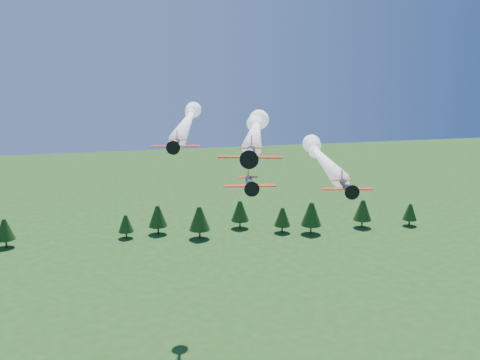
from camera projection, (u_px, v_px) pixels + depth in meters
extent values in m
cylinder|color=black|center=(250.00, 153.00, 64.50)|extent=(2.61, 5.74, 1.05)
cone|color=black|center=(249.00, 158.00, 61.28)|extent=(1.27, 1.20, 1.05)
cone|color=black|center=(249.00, 159.00, 60.67)|extent=(0.58, 0.58, 0.46)
cylinder|color=black|center=(249.00, 160.00, 60.49)|extent=(2.13, 0.66, 2.21)
cube|color=red|center=(250.00, 157.00, 64.17)|extent=(7.86, 3.55, 0.13)
cube|color=red|center=(251.00, 148.00, 68.12)|extent=(3.17, 1.72, 0.07)
cube|color=red|center=(252.00, 141.00, 68.04)|extent=(0.37, 0.98, 1.52)
ellipsoid|color=#92C0E1|center=(250.00, 151.00, 63.49)|extent=(1.08, 1.42, 0.66)
sphere|color=white|center=(257.00, 125.00, 92.88)|extent=(2.30, 2.30, 2.30)
sphere|color=white|center=(257.00, 122.00, 96.32)|extent=(3.00, 3.00, 3.00)
sphere|color=white|center=(258.00, 120.00, 99.77)|extent=(3.70, 3.70, 3.70)
cylinder|color=black|center=(175.00, 144.00, 75.35)|extent=(1.87, 5.08, 0.92)
cone|color=black|center=(174.00, 147.00, 72.51)|extent=(1.07, 1.00, 0.92)
cone|color=black|center=(173.00, 148.00, 71.97)|extent=(0.48, 0.49, 0.41)
cylinder|color=black|center=(173.00, 148.00, 71.82)|extent=(1.91, 0.41, 1.94)
cube|color=red|center=(175.00, 146.00, 75.05)|extent=(6.96, 2.55, 0.11)
cube|color=red|center=(177.00, 140.00, 78.54)|extent=(2.78, 1.29, 0.06)
cube|color=red|center=(177.00, 135.00, 78.47)|extent=(0.25, 0.88, 1.34)
ellipsoid|color=#92C0E1|center=(175.00, 142.00, 74.46)|extent=(0.87, 1.22, 0.58)
sphere|color=white|center=(191.00, 114.00, 116.25)|extent=(2.30, 2.30, 2.30)
sphere|color=white|center=(193.00, 112.00, 121.53)|extent=(3.00, 3.00, 3.00)
sphere|color=white|center=(194.00, 109.00, 126.80)|extent=(3.70, 3.70, 3.70)
cylinder|color=black|center=(346.00, 186.00, 75.11)|extent=(2.09, 5.34, 0.97)
cone|color=black|center=(351.00, 191.00, 72.12)|extent=(1.14, 1.07, 0.97)
cone|color=black|center=(352.00, 192.00, 71.55)|extent=(0.51, 0.52, 0.43)
cylinder|color=black|center=(352.00, 193.00, 71.39)|extent=(2.00, 0.48, 2.04)
cube|color=red|center=(347.00, 189.00, 74.79)|extent=(7.31, 2.85, 0.12)
cube|color=red|center=(342.00, 180.00, 78.46)|extent=(2.93, 1.42, 0.07)
cube|color=red|center=(342.00, 175.00, 78.39)|extent=(0.29, 0.92, 1.41)
ellipsoid|color=#92C0E1|center=(348.00, 185.00, 74.17)|extent=(0.94, 1.29, 0.61)
sphere|color=white|center=(315.00, 151.00, 104.18)|extent=(2.30, 2.30, 2.30)
sphere|color=white|center=(312.00, 148.00, 107.76)|extent=(3.00, 3.00, 3.00)
sphere|color=white|center=(310.00, 145.00, 111.34)|extent=(3.70, 3.70, 3.70)
cylinder|color=black|center=(250.00, 183.00, 84.40)|extent=(2.16, 6.14, 1.12)
cone|color=black|center=(251.00, 188.00, 80.97)|extent=(1.28, 1.19, 1.12)
cone|color=black|center=(252.00, 189.00, 80.31)|extent=(0.57, 0.58, 0.49)
cylinder|color=black|center=(252.00, 189.00, 80.13)|extent=(2.32, 0.46, 2.35)
cube|color=red|center=(250.00, 186.00, 84.04)|extent=(8.41, 2.94, 0.13)
cube|color=red|center=(248.00, 177.00, 88.25)|extent=(3.36, 1.51, 0.08)
cube|color=red|center=(248.00, 172.00, 88.16)|extent=(0.29, 1.06, 1.62)
ellipsoid|color=#92C0E1|center=(250.00, 181.00, 83.32)|extent=(1.03, 1.46, 0.70)
cylinder|color=#382314|center=(200.00, 234.00, 187.67)|extent=(0.60, 0.60, 3.23)
cone|color=black|center=(199.00, 218.00, 186.40)|extent=(7.37, 7.37, 8.29)
cylinder|color=#382314|center=(311.00, 229.00, 192.84)|extent=(0.60, 0.60, 3.24)
cone|color=black|center=(311.00, 214.00, 191.56)|extent=(7.41, 7.41, 8.34)
cylinder|color=#382314|center=(6.00, 243.00, 178.78)|extent=(0.60, 0.60, 2.76)
cone|color=black|center=(5.00, 229.00, 177.69)|extent=(6.31, 6.31, 7.10)
cylinder|color=#382314|center=(362.00, 224.00, 200.08)|extent=(0.60, 0.60, 2.95)
cone|color=black|center=(363.00, 210.00, 198.92)|extent=(6.75, 6.75, 7.60)
cylinder|color=#382314|center=(409.00, 223.00, 202.25)|extent=(0.60, 0.60, 2.38)
cone|color=black|center=(410.00, 212.00, 201.31)|extent=(5.43, 5.43, 6.11)
cylinder|color=#382314|center=(240.00, 224.00, 199.22)|extent=(0.60, 0.60, 2.92)
cone|color=black|center=(240.00, 211.00, 198.07)|extent=(6.68, 6.68, 7.52)
cylinder|color=#382314|center=(126.00, 235.00, 188.22)|extent=(0.60, 0.60, 2.35)
cone|color=black|center=(126.00, 223.00, 187.29)|extent=(5.37, 5.37, 6.04)
cylinder|color=#382314|center=(282.00, 229.00, 194.18)|extent=(0.60, 0.60, 2.61)
cone|color=black|center=(282.00, 217.00, 193.15)|extent=(5.97, 5.97, 6.71)
cylinder|color=#382314|center=(158.00, 230.00, 192.47)|extent=(0.60, 0.60, 2.95)
cone|color=black|center=(158.00, 216.00, 191.31)|extent=(6.74, 6.74, 7.59)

